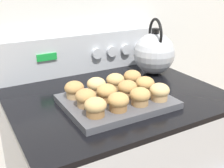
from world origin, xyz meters
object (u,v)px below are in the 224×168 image
muffin_r0_c3 (159,92)px  muffin_r2_c3 (132,78)px  muffin_r1_c0 (86,98)px  muffin_r0_c1 (118,102)px  muffin_r1_c2 (127,89)px  muffin_r1_c1 (107,93)px  tea_kettle (154,53)px  muffin_r2_c0 (74,89)px  muffin_r0_c2 (139,96)px  muffin_r0_c0 (95,107)px  muffin_r1_c3 (145,85)px  muffin_r2_c1 (96,86)px  muffin_pan (117,101)px  muffin_r2_c2 (114,81)px

muffin_r0_c3 → muffin_r2_c3: size_ratio=1.00×
muffin_r0_c3 → muffin_r1_c0: size_ratio=1.00×
muffin_r0_c1 → muffin_r1_c2: same height
muffin_r1_c1 → tea_kettle: 0.40m
muffin_r0_c3 → muffin_r1_c1: same height
muffin_r0_c3 → muffin_r2_c0: (-0.24, 0.16, 0.00)m
muffin_r2_c3 → muffin_r0_c2: bearing=-116.0°
muffin_r0_c0 → muffin_r1_c3: (0.23, 0.07, 0.00)m
muffin_r1_c0 → muffin_r2_c3: (0.23, 0.08, 0.00)m
muffin_r0_c2 → muffin_r2_c3: bearing=64.0°
muffin_r0_c3 → muffin_r1_c2: (-0.08, 0.08, 0.00)m
tea_kettle → muffin_r1_c1: bearing=-150.0°
muffin_r0_c0 → muffin_r1_c3: 0.24m
muffin_r1_c1 → muffin_r2_c0: same height
muffin_r0_c0 → muffin_r2_c3: size_ratio=1.00×
muffin_r0_c1 → muffin_r2_c0: same height
muffin_r0_c3 → muffin_r2_c1: bearing=135.6°
muffin_r0_c2 → muffin_r2_c1: (-0.08, 0.15, 0.00)m
muffin_r0_c3 → muffin_r2_c1: (-0.16, 0.15, 0.00)m
muffin_pan → muffin_r1_c0: muffin_r1_c0 is taller
muffin_r1_c1 → muffin_r2_c0: 0.11m
muffin_r0_c2 → muffin_r1_c2: 0.07m
muffin_r1_c3 → muffin_r2_c1: bearing=153.4°
muffin_r0_c2 → muffin_r2_c2: (-0.00, 0.16, 0.00)m
muffin_r1_c1 → muffin_r1_c3: bearing=-1.6°
muffin_r1_c2 → muffin_r1_c0: bearing=179.9°
muffin_r1_c1 → muffin_r0_c3: bearing=-27.6°
muffin_r2_c3 → tea_kettle: bearing=32.2°
muffin_r1_c1 → tea_kettle: tea_kettle is taller
muffin_r1_c1 → muffin_r2_c0: (-0.08, 0.08, 0.00)m
muffin_r2_c3 → muffin_pan: bearing=-145.3°
muffin_pan → muffin_r0_c1: bearing=-117.0°
muffin_r0_c3 → muffin_r1_c1: bearing=152.4°
muffin_r1_c0 → tea_kettle: size_ratio=0.27×
muffin_pan → muffin_r1_c1: (-0.04, 0.00, 0.04)m
muffin_pan → muffin_r2_c1: 0.09m
muffin_r2_c1 → muffin_r2_c2: same height
muffin_r0_c2 → muffin_r2_c3: same height
muffin_r2_c1 → tea_kettle: 0.37m
muffin_pan → muffin_r0_c2: size_ratio=5.28×
muffin_r0_c2 → muffin_r1_c0: same height
muffin_r0_c0 → muffin_r1_c0: 0.07m
muffin_r0_c1 → muffin_r2_c3: same height
muffin_r1_c1 → tea_kettle: bearing=30.0°
muffin_pan → muffin_r1_c1: bearing=175.9°
muffin_pan → muffin_r1_c1: 0.05m
muffin_r2_c2 → muffin_r0_c2: bearing=-89.5°
muffin_r0_c1 → muffin_r2_c3: bearing=45.5°
muffin_r1_c2 → tea_kettle: size_ratio=0.27×
muffin_r0_c0 → muffin_r1_c3: bearing=17.8°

